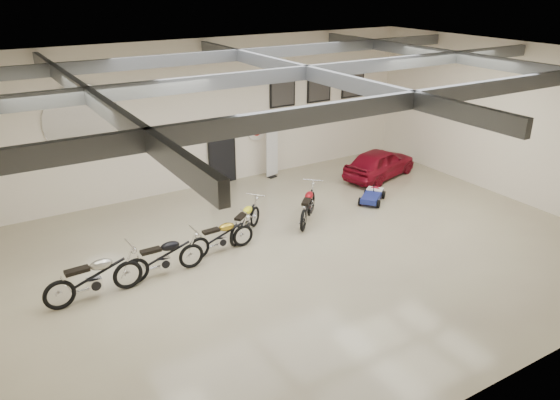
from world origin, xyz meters
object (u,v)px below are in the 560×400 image
motorcycle_gold (221,236)px  vintage_car (380,163)px  motorcycle_black (164,256)px  motorcycle_silver (94,276)px  go_kart (373,193)px  motorcycle_yellow (245,220)px  banner_stand (272,152)px  motorcycle_red (308,205)px

motorcycle_gold → vintage_car: vintage_car is taller
motorcycle_gold → motorcycle_black: bearing=-170.5°
motorcycle_silver → vintage_car: bearing=11.8°
motorcycle_black → go_kart: (7.52, 1.05, -0.26)m
motorcycle_yellow → go_kart: 4.80m
banner_stand → motorcycle_gold: (-4.12, -4.33, -0.48)m
vintage_car → motorcycle_silver: bearing=89.0°
banner_stand → motorcycle_red: bearing=-119.1°
motorcycle_black → motorcycle_red: bearing=9.6°
go_kart → vintage_car: bearing=6.7°
banner_stand → go_kart: banner_stand is taller
go_kart → vintage_car: 2.32m
go_kart → vintage_car: (1.65, 1.61, 0.27)m
motorcycle_silver → motorcycle_yellow: bearing=11.1°
motorcycle_black → motorcycle_yellow: size_ratio=1.07×
motorcycle_gold → motorcycle_silver: bearing=-173.4°
banner_stand → vintage_car: 3.93m
banner_stand → motorcycle_red: size_ratio=0.97×
motorcycle_yellow → vintage_car: bearing=-22.9°
motorcycle_gold → motorcycle_yellow: bearing=26.7°
motorcycle_red → go_kart: 2.75m
motorcycle_gold → motorcycle_red: motorcycle_red is taller
motorcycle_yellow → motorcycle_gold: bearing=171.0°
motorcycle_black → motorcycle_red: 4.87m
motorcycle_black → go_kart: 7.60m
motorcycle_black → motorcycle_gold: motorcycle_black is taller
motorcycle_silver → go_kart: (9.24, 1.23, -0.30)m
motorcycle_black → vintage_car: size_ratio=0.64×
banner_stand → go_kart: (1.68, -3.64, -0.70)m
motorcycle_silver → motorcycle_yellow: (4.45, 1.10, -0.08)m
banner_stand → vintage_car: (3.33, -2.04, -0.43)m
motorcycle_gold → motorcycle_yellow: 1.16m
motorcycle_silver → motorcycle_black: (1.71, 0.18, -0.05)m
motorcycle_silver → motorcycle_black: bearing=3.2°
banner_stand → motorcycle_yellow: 4.91m
motorcycle_gold → go_kart: 5.85m
motorcycle_gold → banner_stand: bearing=44.1°
motorcycle_gold → vintage_car: size_ratio=0.59×
go_kart → motorcycle_silver: bearing=150.1°
motorcycle_silver → motorcycle_red: size_ratio=1.10×
motorcycle_gold → vintage_car: bearing=14.8°
motorcycle_silver → vintage_car: size_ratio=0.69×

